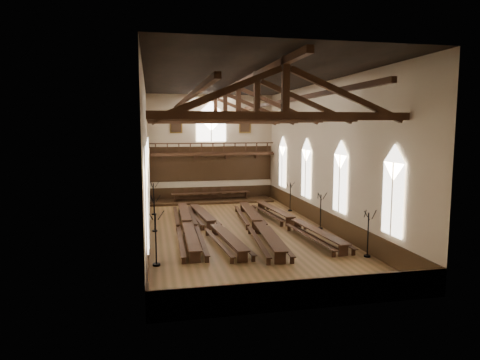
% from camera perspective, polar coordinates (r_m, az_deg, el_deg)
% --- Properties ---
extents(ground, '(26.00, 26.00, 0.00)m').
position_cam_1_polar(ground, '(29.15, -0.21, -6.68)').
color(ground, brown).
rests_on(ground, ground).
extents(room_walls, '(26.00, 26.00, 26.00)m').
position_cam_1_polar(room_walls, '(28.32, -0.22, 6.12)').
color(room_walls, '#C4B494').
rests_on(room_walls, ground).
extents(wainscot_band, '(12.00, 26.00, 1.20)m').
position_cam_1_polar(wainscot_band, '(29.01, -0.22, -5.53)').
color(wainscot_band, '#382310').
rests_on(wainscot_band, ground).
extents(side_windows, '(11.85, 19.80, 4.50)m').
position_cam_1_polar(side_windows, '(28.49, -0.22, 0.64)').
color(side_windows, white).
rests_on(side_windows, room_walls).
extents(end_window, '(2.80, 0.12, 3.80)m').
position_cam_1_polar(end_window, '(41.04, -3.87, 7.45)').
color(end_window, white).
rests_on(end_window, room_walls).
extents(minstrels_gallery, '(11.80, 1.24, 3.70)m').
position_cam_1_polar(minstrels_gallery, '(40.91, -3.79, 2.80)').
color(minstrels_gallery, '#351C11').
rests_on(minstrels_gallery, room_walls).
extents(portraits, '(7.75, 0.09, 1.45)m').
position_cam_1_polar(portraits, '(41.03, -3.87, 7.27)').
color(portraits, brown).
rests_on(portraits, room_walls).
extents(roof_trusses, '(11.70, 25.70, 2.80)m').
position_cam_1_polar(roof_trusses, '(28.35, -0.22, 9.67)').
color(roof_trusses, '#351C11').
rests_on(roof_trusses, room_walls).
extents(refectory_row_a, '(1.63, 14.19, 0.72)m').
position_cam_1_polar(refectory_row_a, '(28.77, -7.04, -5.84)').
color(refectory_row_a, '#351C11').
rests_on(refectory_row_a, ground).
extents(refectory_row_b, '(1.95, 13.97, 0.69)m').
position_cam_1_polar(refectory_row_b, '(28.42, -3.64, -6.00)').
color(refectory_row_b, '#351C11').
rests_on(refectory_row_b, ground).
extents(refectory_row_c, '(2.06, 14.41, 0.74)m').
position_cam_1_polar(refectory_row_c, '(28.58, 2.44, -5.85)').
color(refectory_row_c, '#351C11').
rests_on(refectory_row_c, ground).
extents(refectory_row_d, '(1.99, 14.21, 0.72)m').
position_cam_1_polar(refectory_row_d, '(29.78, 7.09, -5.41)').
color(refectory_row_d, '#351C11').
rests_on(refectory_row_d, ground).
extents(dais, '(11.40, 2.90, 0.19)m').
position_cam_1_polar(dais, '(40.09, -3.89, -2.78)').
color(dais, '#382310').
rests_on(dais, ground).
extents(high_table, '(7.37, 1.32, 0.69)m').
position_cam_1_polar(high_table, '(39.98, -3.90, -1.82)').
color(high_table, '#351C11').
rests_on(high_table, dais).
extents(high_chairs, '(6.75, 0.45, 1.00)m').
position_cam_1_polar(high_chairs, '(40.70, -4.04, -1.72)').
color(high_chairs, '#351C11').
rests_on(high_chairs, dais).
extents(candelabrum_left_near, '(0.85, 0.80, 2.80)m').
position_cam_1_polar(candelabrum_left_near, '(22.07, -11.13, -9.03)').
color(candelabrum_left_near, black).
rests_on(candelabrum_left_near, ground).
extents(candelabrum_left_mid, '(0.66, 0.76, 2.46)m').
position_cam_1_polar(candelabrum_left_mid, '(29.13, -11.32, -5.32)').
color(candelabrum_left_mid, black).
rests_on(candelabrum_left_mid, ground).
extents(candelabrum_left_far, '(0.71, 0.82, 2.68)m').
position_cam_1_polar(candelabrum_left_far, '(34.69, -11.41, -3.24)').
color(candelabrum_left_far, black).
rests_on(candelabrum_left_far, ground).
extents(candelabrum_right_near, '(0.76, 0.75, 2.56)m').
position_cam_1_polar(candelabrum_right_near, '(24.07, 16.65, -8.03)').
color(candelabrum_right_near, black).
rests_on(candelabrum_right_near, ground).
extents(candelabrum_right_mid, '(0.71, 0.77, 2.52)m').
position_cam_1_polar(candelabrum_right_mid, '(29.79, 10.67, -5.00)').
color(candelabrum_right_mid, black).
rests_on(candelabrum_right_mid, ground).
extents(candelabrum_right_far, '(0.73, 0.69, 2.41)m').
position_cam_1_polar(candelabrum_right_far, '(35.77, 6.70, -2.97)').
color(candelabrum_right_far, black).
rests_on(candelabrum_right_far, ground).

